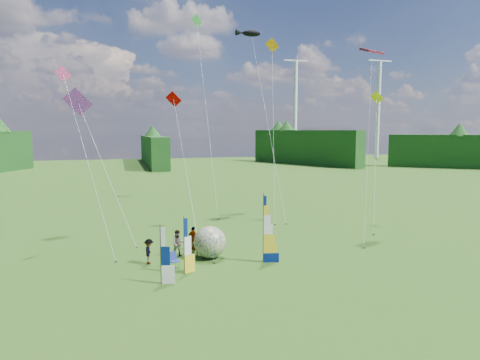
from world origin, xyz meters
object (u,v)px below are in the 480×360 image
object	(u,v)px
feather_banner_main	(263,230)
spectator_b	(178,243)
side_banner_left	(184,247)
spectator_c	(149,251)
spectator_d	(193,239)
kite_whale	(267,112)
bol_inflatable	(210,242)
spectator_a	(195,244)
camp_chair	(174,260)
side_banner_far	(161,256)

from	to	relation	value
feather_banner_main	spectator_b	world-z (taller)	feather_banner_main
side_banner_left	feather_banner_main	bearing A→B (deg)	-14.52
spectator_c	spectator_d	bearing A→B (deg)	-46.92
kite_whale	spectator_c	bearing A→B (deg)	-123.84
bol_inflatable	spectator_d	xyz separation A→B (m)	(-0.78, 2.18, -0.23)
spectator_a	feather_banner_main	bearing A→B (deg)	-39.42
bol_inflatable	kite_whale	xyz separation A→B (m)	(9.16, 14.25, 9.50)
bol_inflatable	camp_chair	xyz separation A→B (m)	(-2.66, -1.50, -0.60)
spectator_b	camp_chair	bearing A→B (deg)	-96.39
bol_inflatable	spectator_b	size ratio (longest dim) A/B	1.18
spectator_c	side_banner_far	bearing A→B (deg)	-166.17
spectator_a	side_banner_left	bearing A→B (deg)	-113.56
side_banner_left	side_banner_far	bearing A→B (deg)	-161.92
spectator_d	feather_banner_main	bearing A→B (deg)	175.57
side_banner_far	spectator_d	xyz separation A→B (m)	(2.97, 6.38, -0.78)
side_banner_far	bol_inflatable	bearing A→B (deg)	62.22
feather_banner_main	spectator_a	world-z (taller)	feather_banner_main
side_banner_left	camp_chair	world-z (taller)	side_banner_left
spectator_b	spectator_c	xyz separation A→B (m)	(-2.08, -1.10, -0.10)
side_banner_far	spectator_d	bearing A→B (deg)	79.03
side_banner_far	side_banner_left	bearing A→B (deg)	55.18
feather_banner_main	camp_chair	distance (m)	6.11
kite_whale	spectator_d	bearing A→B (deg)	-120.60
camp_chair	side_banner_left	bearing A→B (deg)	-92.21
side_banner_left	spectator_c	size ratio (longest dim) A/B	2.08
spectator_b	camp_chair	xyz separation A→B (m)	(-0.59, -2.44, -0.43)
feather_banner_main	spectator_c	bearing A→B (deg)	175.62
spectator_a	spectator_b	size ratio (longest dim) A/B	0.87
spectator_b	bol_inflatable	bearing A→B (deg)	-17.30
bol_inflatable	camp_chair	distance (m)	3.11
spectator_a	bol_inflatable	bearing A→B (deg)	-48.79
side_banner_left	spectator_a	size ratio (longest dim) A/B	2.14
spectator_a	spectator_b	world-z (taller)	spectator_b
bol_inflatable	spectator_a	xyz separation A→B (m)	(-0.87, 0.87, -0.30)
side_banner_left	spectator_c	bearing A→B (deg)	102.81
spectator_d	side_banner_far	bearing A→B (deg)	107.40
spectator_b	kite_whale	world-z (taller)	kite_whale
side_banner_left	spectator_a	distance (m)	4.05
side_banner_left	side_banner_far	world-z (taller)	side_banner_left
side_banner_left	spectator_c	xyz separation A→B (m)	(-1.94, 2.68, -0.90)
feather_banner_main	spectator_d	xyz separation A→B (m)	(-3.96, 4.22, -1.37)
spectator_b	spectator_c	bearing A→B (deg)	-144.87
bol_inflatable	kite_whale	world-z (taller)	kite_whale
spectator_d	kite_whale	bearing A→B (deg)	-87.08
feather_banner_main	spectator_b	bearing A→B (deg)	160.41
side_banner_left	camp_chair	bearing A→B (deg)	85.48
spectator_a	kite_whale	world-z (taller)	kite_whale
spectator_b	kite_whale	bearing A→B (deg)	57.00
bol_inflatable	spectator_b	xyz separation A→B (m)	(-2.07, 0.94, -0.17)
bol_inflatable	spectator_c	world-z (taller)	bol_inflatable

